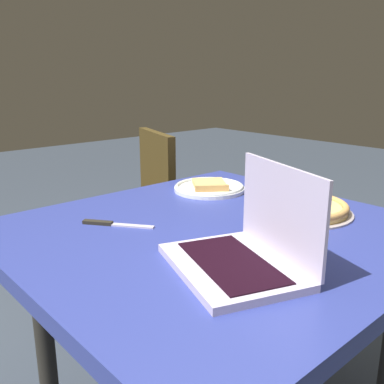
{
  "coord_description": "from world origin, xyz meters",
  "views": [
    {
      "loc": [
        0.8,
        -0.81,
        1.15
      ],
      "look_at": [
        -0.08,
        -0.02,
        0.83
      ],
      "focal_mm": 40.1,
      "sensor_mm": 36.0,
      "label": 1
    }
  ],
  "objects": [
    {
      "name": "table_knife",
      "position": [
        -0.22,
        -0.21,
        0.74
      ],
      "size": [
        0.18,
        0.14,
        0.01
      ],
      "color": "silver",
      "rests_on": "dining_table"
    },
    {
      "name": "pizza_plate",
      "position": [
        -0.3,
        0.27,
        0.75
      ],
      "size": [
        0.26,
        0.26,
        0.04
      ],
      "color": "silver",
      "rests_on": "dining_table"
    },
    {
      "name": "chair_near",
      "position": [
        -0.83,
        0.29,
        0.51
      ],
      "size": [
        0.51,
        0.51,
        0.89
      ],
      "color": "#3C2E13",
      "rests_on": "ground_plane"
    },
    {
      "name": "laptop",
      "position": [
        0.22,
        -0.13,
        0.78
      ],
      "size": [
        0.38,
        0.34,
        0.23
      ],
      "color": "#BAAFC8",
      "rests_on": "dining_table"
    },
    {
      "name": "dining_table",
      "position": [
        0.0,
        0.0,
        0.65
      ],
      "size": [
        1.03,
        1.08,
        0.73
      ],
      "color": "navy",
      "rests_on": "ground_plane"
    },
    {
      "name": "pizza_tray",
      "position": [
        0.07,
        0.29,
        0.75
      ],
      "size": [
        0.32,
        0.32,
        0.04
      ],
      "color": "#A39798",
      "rests_on": "dining_table"
    }
  ]
}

